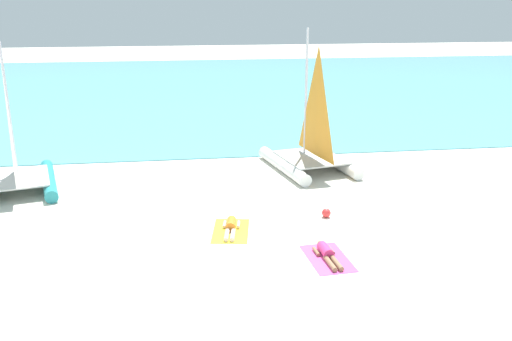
# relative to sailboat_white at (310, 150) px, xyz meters

# --- Properties ---
(ground_plane) EXTENTS (120.00, 120.00, 0.00)m
(ground_plane) POSITION_rel_sailboat_white_xyz_m (-2.80, 1.66, -0.86)
(ground_plane) COLOR silver
(ocean_water) EXTENTS (120.00, 40.00, 0.05)m
(ocean_water) POSITION_rel_sailboat_white_xyz_m (-2.80, 22.12, -0.84)
(ocean_water) COLOR #5BB2C1
(ocean_water) RESTS_ON ground
(sailboat_white) EXTENTS (3.72, 4.94, 5.79)m
(sailboat_white) POSITION_rel_sailboat_white_xyz_m (0.00, 0.00, 0.00)
(sailboat_white) COLOR white
(sailboat_white) RESTS_ON ground
(sailboat_teal) EXTENTS (3.61, 4.71, 5.46)m
(sailboat_teal) POSITION_rel_sailboat_white_xyz_m (-11.48, -1.12, -0.05)
(sailboat_teal) COLOR teal
(sailboat_teal) RESTS_ON ground
(towel_left) EXTENTS (1.39, 2.05, 0.01)m
(towel_left) POSITION_rel_sailboat_white_xyz_m (-3.92, -5.97, -0.86)
(towel_left) COLOR yellow
(towel_left) RESTS_ON ground
(sunbather_left) EXTENTS (0.65, 1.57, 0.30)m
(sunbather_left) POSITION_rel_sailboat_white_xyz_m (-3.91, -5.91, -0.73)
(sunbather_left) COLOR orange
(sunbather_left) RESTS_ON towel_left
(towel_right) EXTENTS (1.25, 1.98, 0.01)m
(towel_right) POSITION_rel_sailboat_white_xyz_m (-1.42, -8.23, -0.86)
(towel_right) COLOR #D84C99
(towel_right) RESTS_ON ground
(sunbather_right) EXTENTS (0.57, 1.57, 0.30)m
(sunbather_right) POSITION_rel_sailboat_white_xyz_m (-1.42, -8.17, -0.73)
(sunbather_right) COLOR #D83372
(sunbather_right) RESTS_ON towel_right
(beach_ball) EXTENTS (0.30, 0.30, 0.30)m
(beach_ball) POSITION_rel_sailboat_white_xyz_m (-0.68, -5.28, -0.71)
(beach_ball) COLOR red
(beach_ball) RESTS_ON ground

